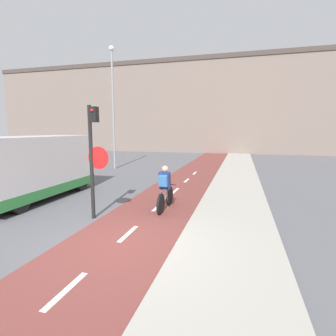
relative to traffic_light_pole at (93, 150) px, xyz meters
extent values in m
plane|color=#5B5B60|center=(1.46, -1.39, -2.08)|extent=(120.00, 120.00, 0.00)
cube|color=brown|center=(1.46, -1.39, -2.07)|extent=(2.66, 60.00, 0.02)
cube|color=white|center=(1.46, -3.39, -2.06)|extent=(0.12, 1.10, 0.00)
cube|color=white|center=(1.46, -0.89, -2.06)|extent=(0.12, 1.10, 0.00)
cube|color=white|center=(1.46, 1.61, -2.06)|extent=(0.12, 1.10, 0.00)
cube|color=white|center=(1.46, 4.11, -2.06)|extent=(0.12, 1.10, 0.00)
cube|color=white|center=(1.46, 6.61, -2.06)|extent=(0.12, 1.10, 0.00)
cube|color=white|center=(1.46, 9.11, -2.06)|extent=(0.12, 1.10, 0.00)
cube|color=#A8A399|center=(3.99, -1.39, -2.06)|extent=(2.40, 60.00, 0.05)
cube|color=slate|center=(1.46, 26.41, 3.19)|extent=(60.00, 5.00, 10.54)
cube|color=#473D38|center=(1.46, 26.41, 8.71)|extent=(60.00, 5.20, 0.50)
cylinder|color=black|center=(-0.08, 0.00, -0.39)|extent=(0.11, 0.11, 3.38)
cube|color=black|center=(0.07, 0.00, 1.03)|extent=(0.20, 0.20, 0.44)
sphere|color=red|center=(0.07, -0.11, 1.14)|extent=(0.09, 0.09, 0.09)
cone|color=red|center=(0.15, 0.00, -0.22)|extent=(0.67, 0.01, 0.67)
cone|color=silver|center=(0.15, 0.00, -0.22)|extent=(0.60, 0.02, 0.60)
cylinder|color=gray|center=(-4.30, 9.72, 1.87)|extent=(0.14, 0.14, 7.90)
sphere|color=silver|center=(-4.30, 9.72, 5.93)|extent=(0.36, 0.36, 0.36)
cylinder|color=black|center=(1.79, 0.88, -1.74)|extent=(0.07, 0.67, 0.67)
cylinder|color=black|center=(1.79, 1.98, -1.74)|extent=(0.07, 0.67, 0.67)
cylinder|color=slate|center=(1.79, 1.64, -1.57)|extent=(0.04, 0.70, 0.42)
cylinder|color=slate|center=(1.79, 1.13, -1.55)|extent=(0.04, 0.36, 0.44)
cylinder|color=slate|center=(1.79, 1.47, -1.36)|extent=(0.04, 1.02, 0.07)
cylinder|color=slate|center=(1.79, 1.09, -1.75)|extent=(0.04, 0.42, 0.05)
cylinder|color=black|center=(1.79, 1.98, -1.33)|extent=(0.46, 0.03, 0.03)
cube|color=navy|center=(1.79, 1.35, -1.06)|extent=(0.36, 0.31, 0.59)
sphere|color=tan|center=(1.79, 1.39, -0.68)|extent=(0.22, 0.22, 0.22)
cylinder|color=#232328|center=(1.69, 1.31, -1.50)|extent=(0.04, 0.07, 0.42)
cylinder|color=#232328|center=(1.89, 1.31, -1.50)|extent=(0.04, 0.07, 0.42)
cube|color=#3370B2|center=(1.79, 1.17, -1.04)|extent=(0.28, 0.23, 0.39)
cube|color=silver|center=(-3.52, 1.48, -0.74)|extent=(2.02, 5.21, 2.19)
cube|color=#33843D|center=(-3.52, 1.48, -1.66)|extent=(2.03, 5.22, 0.36)
cube|color=black|center=(-3.52, 4.06, -0.36)|extent=(1.82, 0.04, 0.70)
cylinder|color=black|center=(-4.43, 3.17, -1.73)|extent=(0.18, 0.70, 0.70)
cylinder|color=black|center=(-2.61, 3.17, -1.73)|extent=(0.18, 0.70, 0.70)
cylinder|color=black|center=(-2.61, -0.22, -1.73)|extent=(0.18, 0.70, 0.70)
camera|label=1|loc=(4.17, -6.80, 0.57)|focal=28.00mm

